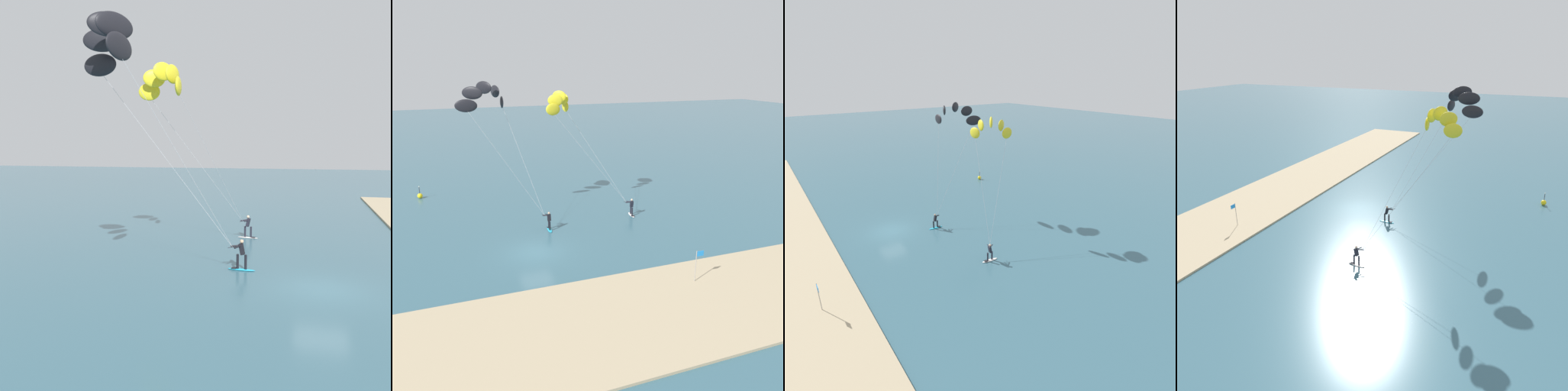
# 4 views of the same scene
# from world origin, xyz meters

# --- Properties ---
(ground_plane) EXTENTS (240.00, 240.00, 0.00)m
(ground_plane) POSITION_xyz_m (0.00, 0.00, 0.00)
(ground_plane) COLOR #386070
(sand_strip) EXTENTS (80.00, 9.73, 0.16)m
(sand_strip) POSITION_xyz_m (0.00, -10.54, 0.08)
(sand_strip) COLOR tan
(sand_strip) RESTS_ON ground
(kitesurfer_nearshore) EXTENTS (7.72, 7.19, 11.69)m
(kitesurfer_nearshore) POSITION_xyz_m (5.22, 9.24, 10.09)
(kitesurfer_nearshore) COLOR white
(kitesurfer_nearshore) RESTS_ON ground
(kitesurfer_mid_water) EXTENTS (7.13, 8.55, 12.62)m
(kitesurfer_mid_water) POSITION_xyz_m (-1.83, 9.45, 10.94)
(kitesurfer_mid_water) COLOR #23ADD1
(kitesurfer_mid_water) RESTS_ON ground
(marker_buoy) EXTENTS (0.56, 0.56, 1.38)m
(marker_buoy) POSITION_xyz_m (-8.70, 17.93, 0.30)
(marker_buoy) COLOR yellow
(marker_buoy) RESTS_ON ground
(beach_flag) EXTENTS (0.56, 0.05, 2.20)m
(beach_flag) POSITION_xyz_m (8.99, -8.37, 1.70)
(beach_flag) COLOR gray
(beach_flag) RESTS_ON sand_strip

